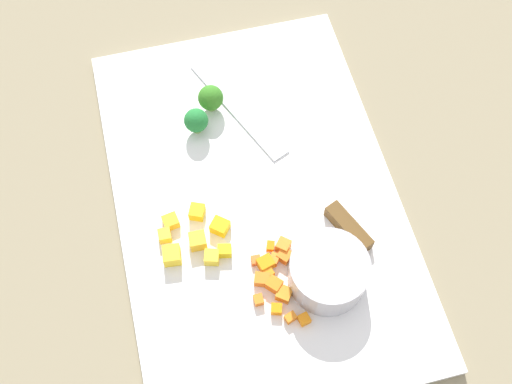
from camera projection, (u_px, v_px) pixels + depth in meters
The scene contains 28 objects.
ground_plane at pixel (256, 200), 0.80m from camera, with size 4.00×4.00×0.00m, color gray.
cutting_board at pixel (256, 198), 0.80m from camera, with size 0.54×0.35×0.01m, color white.
prep_bowl at pixel (328, 272), 0.72m from camera, with size 0.09×0.09×0.05m, color #BBB9C1.
chef_knife at pixel (305, 181), 0.79m from camera, with size 0.34×0.16×0.02m.
carrot_dice_0 at pixel (292, 317), 0.71m from camera, with size 0.01×0.01×0.01m, color orange.
carrot_dice_1 at pixel (265, 263), 0.74m from camera, with size 0.02×0.02×0.01m, color orange.
carrot_dice_2 at pixel (274, 285), 0.73m from camera, with size 0.01×0.02×0.02m, color orange.
carrot_dice_3 at pixel (273, 246), 0.76m from camera, with size 0.01×0.01×0.01m, color orange.
carrot_dice_4 at pixel (304, 319), 0.71m from camera, with size 0.01×0.01×0.01m, color orange.
carrot_dice_5 at pixel (262, 279), 0.73m from camera, with size 0.02×0.01×0.01m, color orange.
carrot_dice_6 at pixel (274, 259), 0.75m from camera, with size 0.01×0.01×0.01m, color orange.
carrot_dice_7 at pixel (280, 295), 0.72m from camera, with size 0.02×0.02×0.01m, color orange.
carrot_dice_8 at pixel (276, 309), 0.72m from camera, with size 0.01×0.01×0.01m, color orange.
carrot_dice_9 at pixel (283, 246), 0.75m from camera, with size 0.02×0.02×0.02m, color orange.
carrot_dice_10 at pixel (285, 256), 0.75m from camera, with size 0.02×0.02×0.01m, color orange.
carrot_dice_11 at pixel (268, 273), 0.74m from camera, with size 0.01×0.01×0.01m, color orange.
carrot_dice_12 at pixel (256, 260), 0.75m from camera, with size 0.01×0.01×0.01m, color orange.
carrot_dice_13 at pixel (259, 300), 0.72m from camera, with size 0.01×0.01×0.01m, color orange.
pepper_dice_0 at pixel (171, 222), 0.77m from camera, with size 0.02×0.02×0.01m, color yellow.
pepper_dice_1 at pixel (225, 251), 0.75m from camera, with size 0.01×0.02×0.01m, color yellow.
pepper_dice_2 at pixel (172, 255), 0.74m from camera, with size 0.02×0.02×0.02m, color yellow.
pepper_dice_3 at pixel (198, 241), 0.75m from camera, with size 0.02×0.02×0.02m, color yellow.
pepper_dice_4 at pixel (220, 226), 0.76m from camera, with size 0.02×0.02×0.02m, color yellow.
pepper_dice_5 at pixel (165, 236), 0.76m from camera, with size 0.02×0.02×0.01m, color yellow.
pepper_dice_6 at pixel (197, 212), 0.77m from camera, with size 0.02×0.02×0.02m, color yellow.
pepper_dice_7 at pixel (212, 257), 0.74m from camera, with size 0.02×0.02×0.02m, color yellow.
broccoli_floret_0 at pixel (211, 98), 0.83m from camera, with size 0.03×0.03×0.04m.
broccoli_floret_1 at pixel (196, 121), 0.82m from camera, with size 0.03×0.03×0.04m.
Camera 1 is at (0.35, -0.09, 0.72)m, focal length 43.58 mm.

